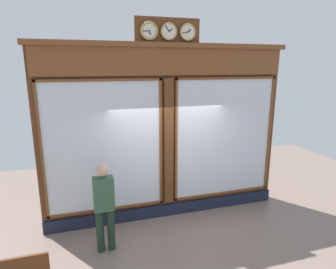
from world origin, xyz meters
TOP-DOWN VIEW (x-y plane):
  - shop_facade at (0.00, -0.13)m, footprint 5.43×0.42m
  - pedestrian at (1.48, 0.90)m, footprint 0.36×0.23m

SIDE VIEW (x-z plane):
  - pedestrian at x=1.48m, z-range 0.09..1.78m
  - shop_facade at x=0.00m, z-range -0.22..4.06m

